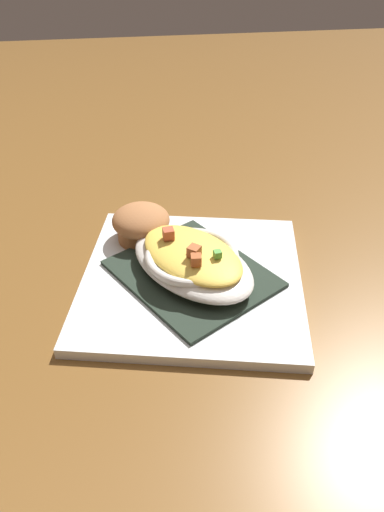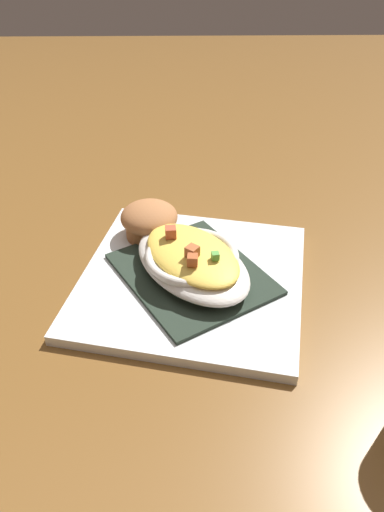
# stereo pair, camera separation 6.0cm
# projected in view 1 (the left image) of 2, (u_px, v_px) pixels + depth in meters

# --- Properties ---
(ground_plane) EXTENTS (2.60, 2.60, 0.00)m
(ground_plane) POSITION_uv_depth(u_px,v_px,m) (192.00, 283.00, 0.62)
(ground_plane) COLOR brown
(square_plate) EXTENTS (0.32, 0.32, 0.01)m
(square_plate) POSITION_uv_depth(u_px,v_px,m) (192.00, 279.00, 0.62)
(square_plate) COLOR white
(square_plate) RESTS_ON ground_plane
(folded_napkin) EXTENTS (0.24, 0.23, 0.01)m
(folded_napkin) POSITION_uv_depth(u_px,v_px,m) (192.00, 274.00, 0.61)
(folded_napkin) COLOR #253127
(folded_napkin) RESTS_ON square_plate
(gratin_dish) EXTENTS (0.21, 0.19, 0.05)m
(gratin_dish) POSITION_uv_depth(u_px,v_px,m) (192.00, 259.00, 0.60)
(gratin_dish) COLOR silver
(gratin_dish) RESTS_ON folded_napkin
(muffin) EXTENTS (0.08, 0.08, 0.05)m
(muffin) POSITION_uv_depth(u_px,v_px,m) (141.00, 224.00, 0.66)
(muffin) COLOR #A96638
(muffin) RESTS_ON square_plate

